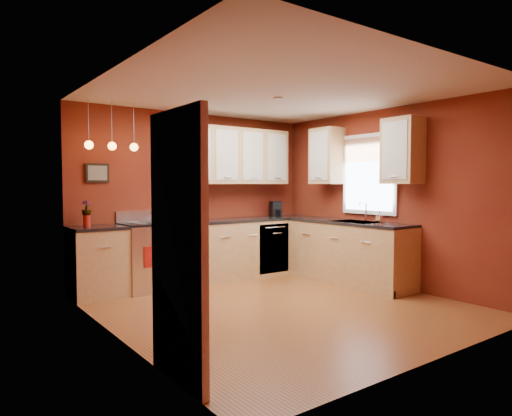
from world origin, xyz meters
TOP-DOWN VIEW (x-y plane):
  - floor at (0.00, 0.00)m, footprint 4.20×4.20m
  - ceiling at (0.00, 0.00)m, footprint 4.00×4.20m
  - wall_back at (0.00, 2.10)m, footprint 4.00×0.02m
  - wall_front at (0.00, -2.10)m, footprint 4.00×0.02m
  - wall_left at (-2.00, 0.00)m, footprint 0.02×4.20m
  - wall_right at (2.00, 0.00)m, footprint 0.02×4.20m
  - base_cabinets_back_left at (-1.65, 1.80)m, footprint 0.70×0.60m
  - base_cabinets_back_right at (0.73, 1.80)m, footprint 2.54×0.60m
  - base_cabinets_right at (1.70, 0.45)m, footprint 0.60×2.10m
  - counter_back_left at (-1.65, 1.80)m, footprint 0.70×0.62m
  - counter_back_right at (0.73, 1.80)m, footprint 2.54×0.62m
  - counter_right at (1.70, 0.45)m, footprint 0.62×2.10m
  - gas_range at (-0.92, 1.80)m, footprint 0.76×0.64m
  - dishwasher_front at (1.10, 1.51)m, footprint 0.60×0.02m
  - sink at (1.70, 0.30)m, footprint 0.50×0.70m
  - window at (1.97, 0.30)m, footprint 0.06×1.02m
  - door_left_wall at (-1.97, -1.20)m, footprint 0.12×0.82m
  - upper_cabinets_back at (0.60, 1.93)m, footprint 2.00×0.35m
  - upper_cabinets_right at (1.82, 0.32)m, footprint 0.35×1.95m
  - wall_picture at (-1.55, 2.08)m, footprint 0.32×0.03m
  - pendant_lights at (-1.45, 1.75)m, footprint 0.71×0.11m
  - red_canister at (-0.45, 1.82)m, footprint 0.14×0.14m
  - red_vase at (-1.76, 1.89)m, footprint 0.09×0.09m
  - flowers at (-1.76, 1.89)m, footprint 0.13×0.13m
  - coffee_maker at (1.45, 1.89)m, footprint 0.21×0.21m
  - soap_pump at (1.80, -0.05)m, footprint 0.08×0.08m
  - dish_towel at (-1.04, 1.47)m, footprint 0.21×0.01m

SIDE VIEW (x-z plane):
  - floor at x=0.00m, z-range 0.00..0.00m
  - base_cabinets_back_left at x=-1.65m, z-range 0.00..0.90m
  - base_cabinets_back_right at x=0.73m, z-range 0.00..0.90m
  - base_cabinets_right at x=1.70m, z-range 0.00..0.90m
  - dishwasher_front at x=1.10m, z-range 0.05..0.85m
  - gas_range at x=-0.92m, z-range -0.07..1.04m
  - dish_towel at x=-1.04m, z-range 0.38..0.66m
  - sink at x=1.70m, z-range 0.75..1.08m
  - counter_back_left at x=-1.65m, z-range 0.90..0.94m
  - counter_back_right at x=0.73m, z-range 0.90..0.94m
  - counter_right at x=1.70m, z-range 0.90..0.94m
  - red_vase at x=-1.76m, z-range 0.94..1.09m
  - door_left_wall at x=-1.97m, z-range 0.00..2.05m
  - soap_pump at x=1.80m, z-range 0.94..1.11m
  - red_canister at x=-0.45m, z-range 0.94..1.15m
  - coffee_maker at x=1.45m, z-range 0.93..1.19m
  - flowers at x=-1.76m, z-range 1.07..1.29m
  - wall_back at x=0.00m, z-range 0.00..2.60m
  - wall_front at x=0.00m, z-range 0.00..2.60m
  - wall_left at x=-2.00m, z-range 0.00..2.60m
  - wall_right at x=2.00m, z-range 0.00..2.60m
  - wall_picture at x=-1.55m, z-range 1.52..1.78m
  - window at x=1.97m, z-range 1.08..2.30m
  - upper_cabinets_back at x=0.60m, z-range 1.50..2.40m
  - upper_cabinets_right at x=1.82m, z-range 1.50..2.40m
  - pendant_lights at x=-1.45m, z-range 1.68..2.34m
  - ceiling at x=0.00m, z-range 2.59..2.61m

